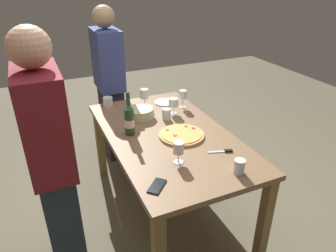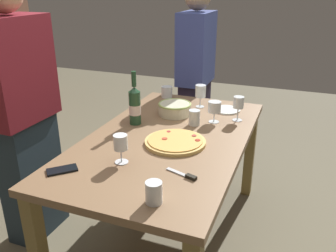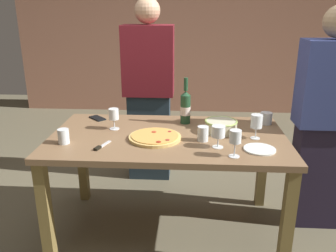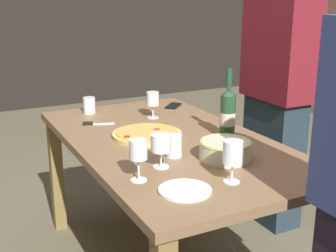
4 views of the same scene
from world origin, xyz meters
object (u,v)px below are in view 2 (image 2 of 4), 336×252
(pizza_knife, at_px, (185,175))
(wine_glass_far_right, at_px, (121,144))
(side_plate, at_px, (226,110))
(cup_amber, at_px, (167,92))
(pizza, at_px, (175,142))
(wine_glass_far_left, at_px, (215,108))
(cell_phone, at_px, (62,170))
(cup_ceramic, at_px, (194,118))
(cup_spare, at_px, (154,193))
(wine_bottle, at_px, (135,105))
(wine_glass_near_pizza, at_px, (201,92))
(person_host, at_px, (22,117))
(person_guest_left, at_px, (195,80))
(wine_glass_by_bottle, at_px, (238,104))
(serving_bowl, at_px, (175,108))
(dining_table, at_px, (168,150))

(pizza_knife, bearing_deg, wine_glass_far_right, 87.60)
(side_plate, bearing_deg, cup_amber, 74.93)
(pizza, bearing_deg, pizza_knife, -152.49)
(wine_glass_far_left, bearing_deg, cell_phone, 149.58)
(cup_ceramic, bearing_deg, pizza, 177.41)
(cup_spare, height_order, side_plate, cup_spare)
(wine_bottle, distance_m, cup_spare, 0.90)
(wine_glass_near_pizza, distance_m, side_plate, 0.23)
(side_plate, relative_size, pizza_knife, 1.15)
(side_plate, height_order, pizza_knife, pizza_knife)
(wine_bottle, xyz_separation_m, cup_amber, (0.60, 0.02, -0.08))
(wine_glass_far_right, height_order, cup_spare, wine_glass_far_right)
(wine_glass_far_left, distance_m, cup_amber, 0.62)
(person_host, bearing_deg, pizza, -5.92)
(side_plate, relative_size, cell_phone, 1.35)
(cup_ceramic, distance_m, cup_spare, 0.90)
(wine_glass_far_left, relative_size, cup_ceramic, 1.44)
(cup_amber, bearing_deg, wine_glass_far_right, -170.47)
(wine_glass_far_right, bearing_deg, person_host, 78.10)
(person_guest_left, bearing_deg, pizza_knife, 6.64)
(pizza, bearing_deg, wine_glass_near_pizza, 4.29)
(wine_glass_by_bottle, xyz_separation_m, wine_glass_far_right, (-0.80, 0.44, -0.01))
(serving_bowl, xyz_separation_m, pizza_knife, (-0.77, -0.34, -0.04))
(wine_bottle, height_order, side_plate, wine_bottle)
(cup_amber, bearing_deg, wine_glass_near_pizza, -112.68)
(cell_phone, distance_m, person_host, 0.64)
(dining_table, height_order, cup_amber, cup_amber)
(serving_bowl, relative_size, wine_bottle, 0.66)
(wine_glass_by_bottle, relative_size, cup_ceramic, 1.67)
(cup_ceramic, bearing_deg, wine_bottle, 108.42)
(wine_bottle, distance_m, cup_ceramic, 0.39)
(wine_glass_far_right, xyz_separation_m, pizza_knife, (-0.01, -0.35, -0.10))
(pizza, relative_size, wine_glass_far_right, 2.30)
(wine_bottle, xyz_separation_m, cup_ceramic, (0.12, -0.36, -0.08))
(person_guest_left, bearing_deg, cup_ceramic, 7.96)
(wine_glass_by_bottle, bearing_deg, wine_glass_far_right, 151.47)
(person_host, distance_m, person_guest_left, 1.50)
(serving_bowl, relative_size, wine_glass_by_bottle, 1.39)
(wine_bottle, bearing_deg, wine_glass_near_pizza, -32.21)
(wine_glass_near_pizza, bearing_deg, person_host, 132.38)
(dining_table, distance_m, pizza, 0.15)
(dining_table, xyz_separation_m, cup_ceramic, (0.23, -0.09, 0.14))
(cup_spare, height_order, pizza_knife, cup_spare)
(dining_table, height_order, pizza_knife, pizza_knife)
(cup_amber, relative_size, side_plate, 0.45)
(serving_bowl, relative_size, wine_glass_far_right, 1.51)
(pizza, distance_m, wine_glass_far_right, 0.37)
(person_guest_left, bearing_deg, wine_glass_near_pizza, 12.10)
(pizza_knife, bearing_deg, cup_ceramic, 13.61)
(pizza_knife, xyz_separation_m, person_guest_left, (1.50, 0.41, 0.05))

